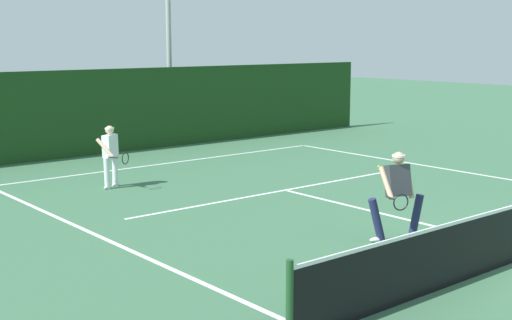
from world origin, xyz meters
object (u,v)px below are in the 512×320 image
Objects in this scene: player_near at (397,192)px; tennis_ball at (379,166)px; player_far at (111,154)px; light_pole at (168,23)px.

tennis_ball is at bearing -116.78° from player_near.
player_far is 7.53m from tennis_ball.
player_near is 7.39m from tennis_ball.
player_near is at bearing -137.10° from tennis_ball.
player_near is at bearing 74.80° from player_far.
player_near is 1.06× the size of player_far.
player_far is at bearing -56.48° from player_near.
player_near is 0.24× the size of light_pole.
tennis_ball is at bearing 133.14° from player_far.
player_far is 23.03× the size of tennis_ball.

